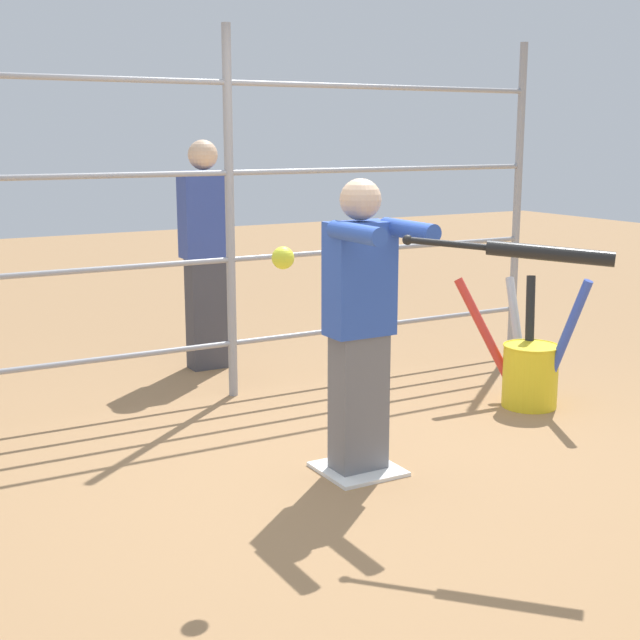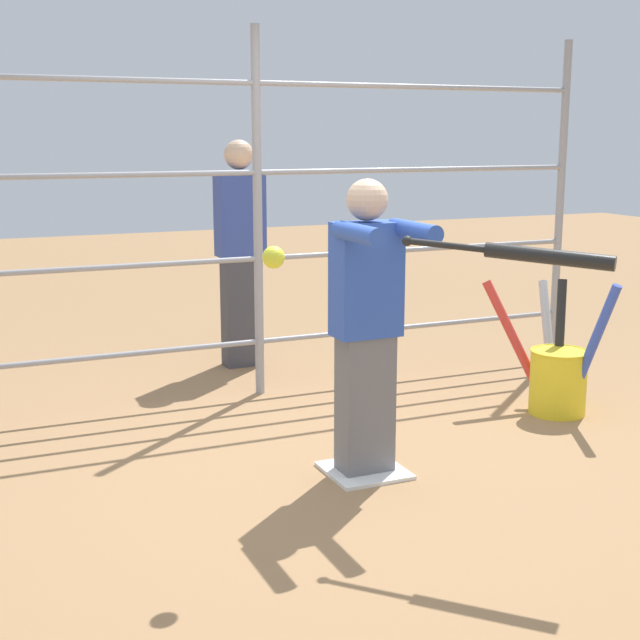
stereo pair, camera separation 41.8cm
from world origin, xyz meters
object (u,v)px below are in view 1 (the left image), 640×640
object	(u,v)px
baseball_bat_swinging	(532,252)
batter	(361,318)
bat_bucket	(529,368)
bystander_behind_fence	(205,252)
softball_in_flight	(283,258)

from	to	relation	value
baseball_bat_swinging	batter	bearing A→B (deg)	-65.71
batter	bat_bucket	xyz separation A→B (m)	(-1.58, -0.45, -0.57)
batter	bat_bucket	distance (m)	1.74
baseball_bat_swinging	bystander_behind_fence	xyz separation A→B (m)	(0.23, -3.20, -0.35)
bystander_behind_fence	bat_bucket	bearing A→B (deg)	126.76
baseball_bat_swinging	bystander_behind_fence	distance (m)	3.23
baseball_bat_swinging	bat_bucket	xyz separation A→B (m)	(-1.21, -1.27, -0.98)
softball_in_flight	bystander_behind_fence	distance (m)	2.96
baseball_bat_swinging	softball_in_flight	distance (m)	1.10
softball_in_flight	bat_bucket	world-z (taller)	softball_in_flight
baseball_bat_swinging	softball_in_flight	bearing A→B (deg)	-19.62
batter	bystander_behind_fence	world-z (taller)	bystander_behind_fence
baseball_bat_swinging	softball_in_flight	world-z (taller)	baseball_bat_swinging
softball_in_flight	baseball_bat_swinging	bearing A→B (deg)	160.38
batter	baseball_bat_swinging	bearing A→B (deg)	114.29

